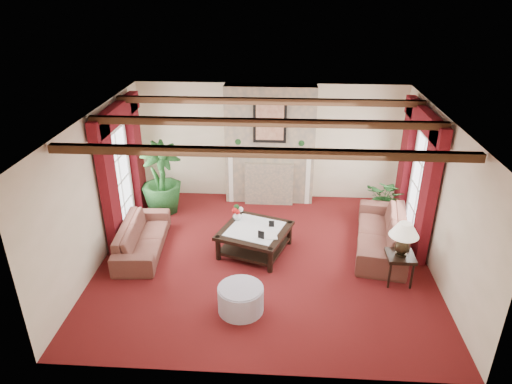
# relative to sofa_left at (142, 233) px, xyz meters

# --- Properties ---
(floor) EXTENTS (6.00, 6.00, 0.00)m
(floor) POSITION_rel_sofa_left_xyz_m (2.35, -0.17, -0.38)
(floor) COLOR #4E0E0F
(floor) RESTS_ON ground
(ceiling) EXTENTS (6.00, 6.00, 0.00)m
(ceiling) POSITION_rel_sofa_left_xyz_m (2.35, -0.17, 2.32)
(ceiling) COLOR white
(ceiling) RESTS_ON floor
(back_wall) EXTENTS (6.00, 0.02, 2.70)m
(back_wall) POSITION_rel_sofa_left_xyz_m (2.35, 2.58, 0.97)
(back_wall) COLOR beige
(back_wall) RESTS_ON ground
(left_wall) EXTENTS (0.02, 5.50, 2.70)m
(left_wall) POSITION_rel_sofa_left_xyz_m (-0.65, -0.17, 0.97)
(left_wall) COLOR beige
(left_wall) RESTS_ON ground
(right_wall) EXTENTS (0.02, 5.50, 2.70)m
(right_wall) POSITION_rel_sofa_left_xyz_m (5.35, -0.17, 0.97)
(right_wall) COLOR beige
(right_wall) RESTS_ON ground
(ceiling_beams) EXTENTS (6.00, 3.00, 0.12)m
(ceiling_beams) POSITION_rel_sofa_left_xyz_m (2.35, -0.17, 2.26)
(ceiling_beams) COLOR #3A2212
(ceiling_beams) RESTS_ON ceiling
(fireplace) EXTENTS (2.00, 0.52, 2.70)m
(fireplace) POSITION_rel_sofa_left_xyz_m (2.35, 2.38, 2.32)
(fireplace) COLOR #9F8767
(fireplace) RESTS_ON ground
(french_door_left) EXTENTS (0.10, 1.10, 2.16)m
(french_door_left) POSITION_rel_sofa_left_xyz_m (-0.62, 0.83, 1.75)
(french_door_left) COLOR white
(french_door_left) RESTS_ON ground
(french_door_right) EXTENTS (0.10, 1.10, 2.16)m
(french_door_right) POSITION_rel_sofa_left_xyz_m (5.32, 0.83, 1.75)
(french_door_right) COLOR white
(french_door_right) RESTS_ON ground
(curtains_left) EXTENTS (0.20, 2.40, 2.55)m
(curtains_left) POSITION_rel_sofa_left_xyz_m (-0.51, 0.83, 2.17)
(curtains_left) COLOR #43090E
(curtains_left) RESTS_ON ground
(curtains_right) EXTENTS (0.20, 2.40, 2.55)m
(curtains_right) POSITION_rel_sofa_left_xyz_m (5.21, 0.83, 2.17)
(curtains_right) COLOR #43090E
(curtains_right) RESTS_ON ground
(sofa_left) EXTENTS (2.04, 0.86, 0.76)m
(sofa_left) POSITION_rel_sofa_left_xyz_m (0.00, 0.00, 0.00)
(sofa_left) COLOR #3C101C
(sofa_left) RESTS_ON ground
(sofa_right) EXTENTS (2.48, 1.42, 0.88)m
(sofa_right) POSITION_rel_sofa_left_xyz_m (4.58, 0.38, 0.06)
(sofa_right) COLOR #3C101C
(sofa_right) RESTS_ON ground
(potted_palm) EXTENTS (2.42, 2.45, 0.89)m
(potted_palm) POSITION_rel_sofa_left_xyz_m (-0.00, 1.63, 0.06)
(potted_palm) COLOR black
(potted_palm) RESTS_ON ground
(small_plant) EXTENTS (1.74, 1.75, 0.73)m
(small_plant) POSITION_rel_sofa_left_xyz_m (4.91, 1.59, -0.02)
(small_plant) COLOR black
(small_plant) RESTS_ON ground
(coffee_table) EXTENTS (1.52, 1.52, 0.49)m
(coffee_table) POSITION_rel_sofa_left_xyz_m (2.15, 0.08, -0.14)
(coffee_table) COLOR black
(coffee_table) RESTS_ON ground
(side_table) EXTENTS (0.58, 0.58, 0.55)m
(side_table) POSITION_rel_sofa_left_xyz_m (4.67, -0.73, -0.11)
(side_table) COLOR black
(side_table) RESTS_ON ground
(ottoman) EXTENTS (0.72, 0.72, 0.42)m
(ottoman) POSITION_rel_sofa_left_xyz_m (2.04, -1.64, -0.17)
(ottoman) COLOR #ABA7BD
(ottoman) RESTS_ON ground
(table_lamp) EXTENTS (0.49, 0.49, 0.62)m
(table_lamp) POSITION_rel_sofa_left_xyz_m (4.67, -0.73, 0.47)
(table_lamp) COLOR black
(table_lamp) RESTS_ON side_table
(flower_vase) EXTENTS (0.21, 0.21, 0.18)m
(flower_vase) POSITION_rel_sofa_left_xyz_m (1.79, 0.43, 0.19)
(flower_vase) COLOR silver
(flower_vase) RESTS_ON coffee_table
(book) EXTENTS (0.21, 0.07, 0.27)m
(book) POSITION_rel_sofa_left_xyz_m (2.38, -0.18, 0.24)
(book) COLOR black
(book) RESTS_ON coffee_table
(photo_frame_a) EXTENTS (0.12, 0.07, 0.16)m
(photo_frame_a) POSITION_rel_sofa_left_xyz_m (2.29, -0.26, 0.19)
(photo_frame_a) COLOR black
(photo_frame_a) RESTS_ON coffee_table
(photo_frame_b) EXTENTS (0.10, 0.02, 0.14)m
(photo_frame_b) POSITION_rel_sofa_left_xyz_m (2.46, 0.18, 0.17)
(photo_frame_b) COLOR black
(photo_frame_b) RESTS_ON coffee_table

